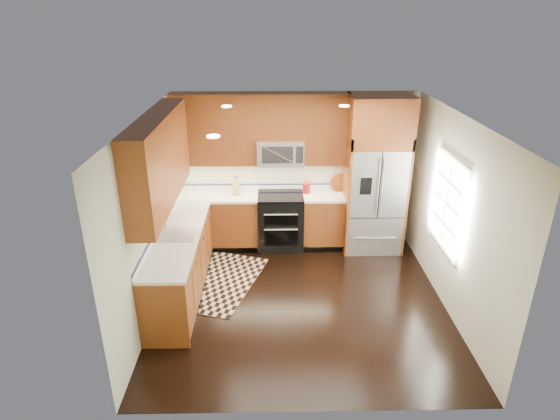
{
  "coord_description": "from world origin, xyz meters",
  "views": [
    {
      "loc": [
        -0.39,
        -5.58,
        3.82
      ],
      "look_at": [
        -0.28,
        0.6,
        1.14
      ],
      "focal_mm": 30.0,
      "sensor_mm": 36.0,
      "label": 1
    }
  ],
  "objects_px": {
    "range": "(281,221)",
    "utensil_crock": "(307,186)",
    "rug": "(219,281)",
    "refrigerator": "(375,175)",
    "knife_block": "(236,186)"
  },
  "relations": [
    {
      "from": "refrigerator",
      "to": "knife_block",
      "type": "xyz_separation_m",
      "value": [
        -2.29,
        0.15,
        -0.24
      ]
    },
    {
      "from": "refrigerator",
      "to": "utensil_crock",
      "type": "bearing_deg",
      "value": 172.44
    },
    {
      "from": "rug",
      "to": "knife_block",
      "type": "relative_size",
      "value": 5.37
    },
    {
      "from": "range",
      "to": "rug",
      "type": "distance_m",
      "value": 1.57
    },
    {
      "from": "rug",
      "to": "knife_block",
      "type": "distance_m",
      "value": 1.67
    },
    {
      "from": "rug",
      "to": "utensil_crock",
      "type": "relative_size",
      "value": 4.46
    },
    {
      "from": "range",
      "to": "rug",
      "type": "xyz_separation_m",
      "value": [
        -0.95,
        -1.16,
        -0.46
      ]
    },
    {
      "from": "refrigerator",
      "to": "utensil_crock",
      "type": "height_order",
      "value": "refrigerator"
    },
    {
      "from": "range",
      "to": "rug",
      "type": "relative_size",
      "value": 0.56
    },
    {
      "from": "range",
      "to": "knife_block",
      "type": "relative_size",
      "value": 3.02
    },
    {
      "from": "range",
      "to": "utensil_crock",
      "type": "distance_m",
      "value": 0.75
    },
    {
      "from": "utensil_crock",
      "to": "range",
      "type": "bearing_deg",
      "value": -166.05
    },
    {
      "from": "range",
      "to": "refrigerator",
      "type": "height_order",
      "value": "refrigerator"
    },
    {
      "from": "refrigerator",
      "to": "knife_block",
      "type": "distance_m",
      "value": 2.31
    },
    {
      "from": "knife_block",
      "to": "utensil_crock",
      "type": "relative_size",
      "value": 0.83
    }
  ]
}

